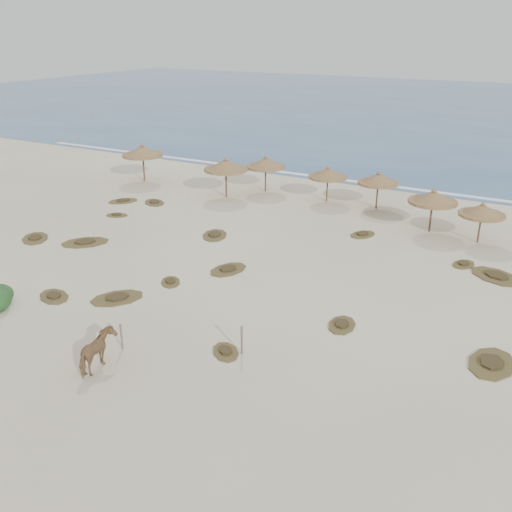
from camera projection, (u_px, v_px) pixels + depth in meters
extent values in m
plane|color=beige|center=(165.00, 307.00, 26.46)|extent=(160.00, 160.00, 0.00)
cube|color=#2B5282|center=(467.00, 110.00, 87.10)|extent=(200.00, 100.00, 0.01)
cube|color=white|center=(357.00, 182.00, 47.48)|extent=(70.00, 0.60, 0.01)
cylinder|color=#503929|center=(144.00, 167.00, 47.47)|extent=(0.14, 0.14, 2.36)
cylinder|color=olive|center=(143.00, 155.00, 47.10)|extent=(4.08, 4.08, 0.20)
cone|color=olive|center=(142.00, 151.00, 46.96)|extent=(3.94, 3.94, 0.84)
cone|color=olive|center=(142.00, 145.00, 46.77)|extent=(0.41, 0.41, 0.25)
cylinder|color=#503929|center=(226.00, 182.00, 43.02)|extent=(0.13, 0.13, 2.31)
cylinder|color=olive|center=(226.00, 169.00, 42.66)|extent=(4.25, 4.25, 0.20)
cone|color=olive|center=(226.00, 165.00, 42.52)|extent=(4.10, 4.10, 0.82)
cone|color=olive|center=(226.00, 158.00, 42.33)|extent=(0.40, 0.40, 0.24)
cylinder|color=#503929|center=(266.00, 178.00, 44.49)|extent=(0.12, 0.12, 2.14)
cylinder|color=olive|center=(266.00, 167.00, 44.16)|extent=(4.04, 4.04, 0.18)
cone|color=olive|center=(266.00, 162.00, 44.03)|extent=(3.90, 3.90, 0.76)
cone|color=olive|center=(266.00, 156.00, 43.86)|extent=(0.37, 0.37, 0.22)
cylinder|color=#503929|center=(327.00, 188.00, 42.00)|extent=(0.11, 0.11, 2.01)
cylinder|color=olive|center=(328.00, 177.00, 41.68)|extent=(3.02, 3.02, 0.17)
cone|color=olive|center=(328.00, 173.00, 41.56)|extent=(2.92, 2.92, 0.72)
cone|color=olive|center=(328.00, 167.00, 41.40)|extent=(0.34, 0.34, 0.21)
cylinder|color=#503929|center=(377.00, 195.00, 40.30)|extent=(0.12, 0.12, 2.04)
cylinder|color=olive|center=(378.00, 183.00, 39.98)|extent=(3.67, 3.67, 0.18)
cone|color=olive|center=(378.00, 178.00, 39.86)|extent=(3.55, 3.55, 0.73)
cone|color=olive|center=(379.00, 172.00, 39.70)|extent=(0.35, 0.35, 0.21)
cylinder|color=#503929|center=(431.00, 215.00, 35.75)|extent=(0.12, 0.12, 2.13)
cylinder|color=olive|center=(433.00, 202.00, 35.42)|extent=(4.04, 4.04, 0.18)
cone|color=olive|center=(433.00, 197.00, 35.29)|extent=(3.91, 3.91, 0.76)
cone|color=olive|center=(434.00, 189.00, 35.12)|extent=(0.37, 0.37, 0.22)
cylinder|color=#503929|center=(480.00, 227.00, 33.99)|extent=(0.11, 0.11, 1.91)
cylinder|color=olive|center=(482.00, 215.00, 33.69)|extent=(3.20, 3.20, 0.16)
cone|color=olive|center=(482.00, 210.00, 33.58)|extent=(3.10, 3.10, 0.68)
cone|color=olive|center=(483.00, 203.00, 33.43)|extent=(0.33, 0.33, 0.20)
imported|color=#8B613F|center=(97.00, 352.00, 21.40)|extent=(1.21, 1.95, 1.53)
cylinder|color=#6F6253|center=(121.00, 336.00, 22.87)|extent=(0.11, 0.11, 1.12)
cylinder|color=#6F6253|center=(242.00, 340.00, 22.48)|extent=(0.11, 0.11, 1.24)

